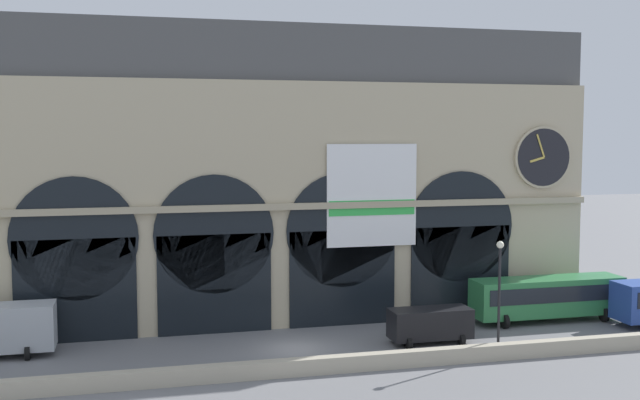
{
  "coord_description": "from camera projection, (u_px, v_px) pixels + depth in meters",
  "views": [
    {
      "loc": [
        -9.67,
        -44.64,
        13.23
      ],
      "look_at": [
        2.8,
        5.0,
        8.75
      ],
      "focal_mm": 42.51,
      "sensor_mm": 36.0,
      "label": 1
    }
  ],
  "objects": [
    {
      "name": "ground_plane",
      "position": [
        296.0,
        349.0,
        46.63
      ],
      "size": [
        200.0,
        200.0,
        0.0
      ],
      "primitive_type": "plane",
      "color": "slate"
    },
    {
      "name": "bus_east",
      "position": [
        547.0,
        296.0,
        53.41
      ],
      "size": [
        11.0,
        3.25,
        3.1
      ],
      "color": "#2D7A42",
      "rests_on": "ground"
    },
    {
      "name": "station_building",
      "position": [
        273.0,
        179.0,
        53.05
      ],
      "size": [
        45.66,
        5.52,
        20.68
      ],
      "color": "#BCAD8C",
      "rests_on": "ground"
    },
    {
      "name": "van_mideast",
      "position": [
        430.0,
        324.0,
        47.92
      ],
      "size": [
        5.2,
        2.48,
        2.2
      ],
      "color": "black",
      "rests_on": "ground"
    },
    {
      "name": "street_lamp_quayside",
      "position": [
        499.0,
        283.0,
        44.97
      ],
      "size": [
        0.44,
        0.44,
        6.9
      ],
      "color": "black",
      "rests_on": "ground"
    },
    {
      "name": "quay_parapet_wall",
      "position": [
        315.0,
        366.0,
        41.75
      ],
      "size": [
        90.0,
        0.7,
        0.93
      ],
      "primitive_type": "cube",
      "color": "#B2A891",
      "rests_on": "ground"
    }
  ]
}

